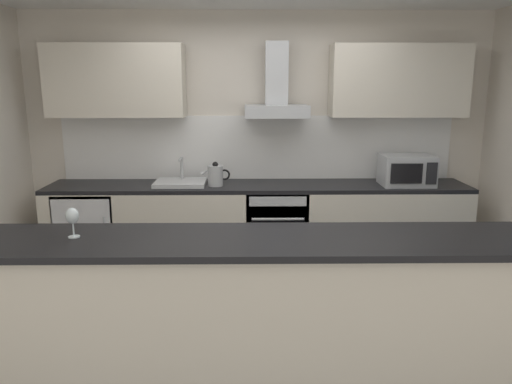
% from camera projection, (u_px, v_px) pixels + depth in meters
% --- Properties ---
extents(ground, '(5.74, 4.41, 0.02)m').
position_uv_depth(ground, '(261.00, 338.00, 3.72)').
color(ground, slate).
extents(wall_back, '(5.74, 0.12, 2.60)m').
position_uv_depth(wall_back, '(257.00, 140.00, 5.16)').
color(wall_back, silver).
rests_on(wall_back, ground).
extents(backsplash_tile, '(4.03, 0.02, 0.66)m').
position_uv_depth(backsplash_tile, '(257.00, 148.00, 5.10)').
color(backsplash_tile, white).
extents(counter_back, '(4.17, 0.60, 0.90)m').
position_uv_depth(counter_back, '(258.00, 228.00, 4.97)').
color(counter_back, beige).
rests_on(counter_back, ground).
extents(counter_island, '(3.49, 0.64, 1.00)m').
position_uv_depth(counter_island, '(245.00, 316.00, 2.95)').
color(counter_island, beige).
rests_on(counter_island, ground).
extents(upper_cabinets, '(4.12, 0.32, 0.70)m').
position_uv_depth(upper_cabinets, '(258.00, 81.00, 4.80)').
color(upper_cabinets, beige).
extents(oven, '(0.60, 0.62, 0.80)m').
position_uv_depth(oven, '(276.00, 227.00, 4.95)').
color(oven, slate).
rests_on(oven, ground).
extents(refrigerator, '(0.58, 0.60, 0.85)m').
position_uv_depth(refrigerator, '(92.00, 231.00, 4.93)').
color(refrigerator, white).
rests_on(refrigerator, ground).
extents(microwave, '(0.50, 0.38, 0.30)m').
position_uv_depth(microwave, '(407.00, 170.00, 4.81)').
color(microwave, '#B7BABC').
rests_on(microwave, counter_back).
extents(sink, '(0.50, 0.40, 0.26)m').
position_uv_depth(sink, '(181.00, 182.00, 4.84)').
color(sink, silver).
rests_on(sink, counter_back).
extents(kettle, '(0.29, 0.15, 0.24)m').
position_uv_depth(kettle, '(216.00, 175.00, 4.79)').
color(kettle, '#B7BABC').
rests_on(kettle, counter_back).
extents(range_hood, '(0.62, 0.45, 0.72)m').
position_uv_depth(range_hood, '(276.00, 94.00, 4.78)').
color(range_hood, '#B7BABC').
extents(wine_glass, '(0.08, 0.08, 0.18)m').
position_uv_depth(wine_glass, '(72.00, 217.00, 2.83)').
color(wine_glass, silver).
rests_on(wine_glass, counter_island).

